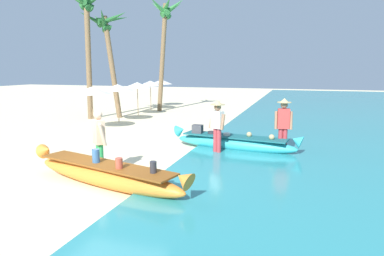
# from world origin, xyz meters

# --- Properties ---
(ground_plane) EXTENTS (80.00, 80.00, 0.00)m
(ground_plane) POSITION_xyz_m (0.00, 0.00, 0.00)
(ground_plane) COLOR beige
(boat_orange_foreground) EXTENTS (4.68, 1.72, 0.86)m
(boat_orange_foreground) POSITION_xyz_m (0.23, -0.25, 0.30)
(boat_orange_foreground) COLOR orange
(boat_orange_foreground) RESTS_ON ground
(boat_cyan_midground) EXTENTS (4.41, 1.27, 0.79)m
(boat_cyan_midground) POSITION_xyz_m (2.38, 4.02, 0.29)
(boat_cyan_midground) COLOR #33B2BC
(boat_cyan_midground) RESTS_ON ground
(person_vendor_hatted) EXTENTS (0.58, 0.44, 1.72)m
(person_vendor_hatted) POSITION_xyz_m (2.00, 3.34, 1.00)
(person_vendor_hatted) COLOR #B2383D
(person_vendor_hatted) RESTS_ON ground
(person_tourist_customer) EXTENTS (0.55, 0.51, 1.66)m
(person_tourist_customer) POSITION_xyz_m (-0.39, 0.51, 0.93)
(person_tourist_customer) COLOR green
(person_tourist_customer) RESTS_ON ground
(person_vendor_assistant) EXTENTS (0.57, 0.44, 1.78)m
(person_vendor_assistant) POSITION_xyz_m (3.94, 4.09, 1.03)
(person_vendor_assistant) COLOR #B2383D
(person_vendor_assistant) RESTS_ON ground
(parasol_row_0) EXTENTS (1.60, 1.60, 1.91)m
(parasol_row_0) POSITION_xyz_m (-4.22, 5.87, 1.75)
(parasol_row_0) COLOR #8E6B47
(parasol_row_0) RESTS_ON ground
(parasol_row_1) EXTENTS (1.60, 1.60, 1.91)m
(parasol_row_1) POSITION_xyz_m (-4.35, 8.28, 1.75)
(parasol_row_1) COLOR #8E6B47
(parasol_row_1) RESTS_ON ground
(parasol_row_2) EXTENTS (1.60, 1.60, 1.91)m
(parasol_row_2) POSITION_xyz_m (-4.55, 10.83, 1.75)
(parasol_row_2) COLOR #8E6B47
(parasol_row_2) RESTS_ON ground
(parasol_row_3) EXTENTS (1.60, 1.60, 1.91)m
(parasol_row_3) POSITION_xyz_m (-4.87, 13.29, 1.75)
(parasol_row_3) COLOR #8E6B47
(parasol_row_3) RESTS_ON ground
(parasol_row_4) EXTENTS (1.60, 1.60, 1.91)m
(parasol_row_4) POSITION_xyz_m (-5.09, 15.62, 1.75)
(parasol_row_4) COLOR #8E6B47
(parasol_row_4) RESTS_ON ground
(palm_tree_tall_inland) EXTENTS (2.58, 2.60, 6.75)m
(palm_tree_tall_inland) POSITION_xyz_m (-6.26, 8.75, 5.44)
(palm_tree_tall_inland) COLOR brown
(palm_tree_tall_inland) RESTS_ON ground
(palm_tree_leaning_seaward) EXTENTS (2.64, 2.74, 5.79)m
(palm_tree_leaning_seaward) POSITION_xyz_m (-5.67, 9.67, 4.56)
(palm_tree_leaning_seaward) COLOR brown
(palm_tree_leaning_seaward) RESTS_ON ground
(palm_tree_mid_cluster) EXTENTS (2.38, 2.55, 6.88)m
(palm_tree_mid_cluster) POSITION_xyz_m (-3.66, 12.96, 5.45)
(palm_tree_mid_cluster) COLOR brown
(palm_tree_mid_cluster) RESTS_ON ground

